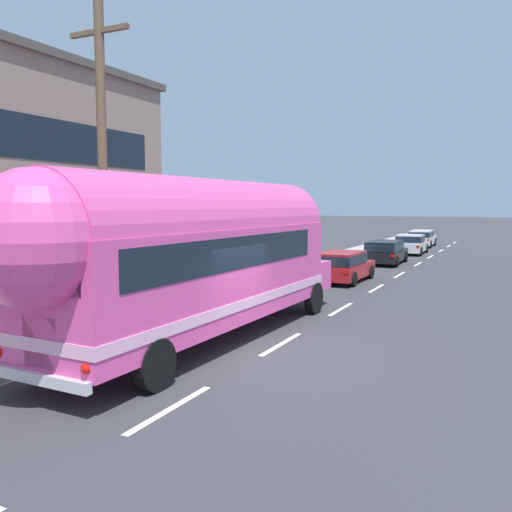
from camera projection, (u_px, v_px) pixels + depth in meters
The scene contains 9 objects.
ground_plane at pixel (264, 354), 12.47m from camera, with size 300.00×300.00×0.00m, color #38383D.
lane_markings at pixel (329, 280), 24.75m from camera, with size 3.80×80.00×0.01m.
sidewalk_slab at pixel (258, 282), 23.60m from camera, with size 2.71×90.00×0.15m, color #9E9B93.
utility_pole at pixel (103, 166), 13.41m from camera, with size 1.80×0.24×8.50m.
painted_bus at pixel (194, 253), 13.01m from camera, with size 2.83×12.58×4.12m.
car_lead at pixel (342, 265), 24.02m from camera, with size 1.97×4.26×1.37m.
car_second at pixel (385, 251), 31.21m from camera, with size 2.06×4.61×1.37m.
car_third at pixel (410, 244), 37.71m from camera, with size 2.06×4.38×1.37m.
car_fourth at pixel (422, 237), 44.06m from camera, with size 1.98×4.58×1.37m.
Camera 1 is at (5.20, -11.03, 3.47)m, focal length 37.57 mm.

